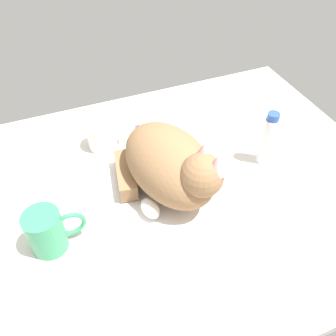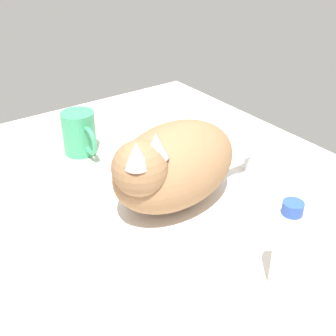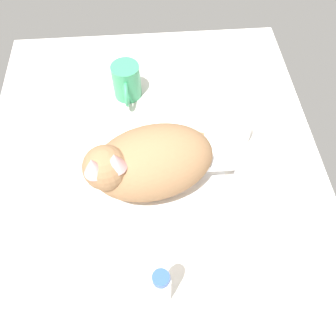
% 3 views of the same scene
% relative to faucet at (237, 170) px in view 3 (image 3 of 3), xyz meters
% --- Properties ---
extents(ground_plane, '(1.10, 0.83, 0.03)m').
position_rel_faucet_xyz_m(ground_plane, '(0.00, -0.19, -0.04)').
color(ground_plane, silver).
extents(sink_basin, '(0.34, 0.34, 0.01)m').
position_rel_faucet_xyz_m(sink_basin, '(0.00, -0.19, -0.02)').
color(sink_basin, white).
rests_on(sink_basin, ground_plane).
extents(faucet, '(0.13, 0.11, 0.06)m').
position_rel_faucet_xyz_m(faucet, '(0.00, 0.00, 0.00)').
color(faucet, silver).
rests_on(faucet, ground_plane).
extents(cat, '(0.23, 0.30, 0.18)m').
position_rel_faucet_xyz_m(cat, '(0.00, -0.20, 0.06)').
color(cat, '#936B47').
rests_on(cat, sink_basin).
extents(coffee_mug, '(0.12, 0.08, 0.10)m').
position_rel_faucet_xyz_m(coffee_mug, '(-0.28, -0.25, 0.02)').
color(coffee_mug, '#389966').
rests_on(coffee_mug, ground_plane).
extents(rinse_cup, '(0.07, 0.07, 0.07)m').
position_rel_faucet_xyz_m(rinse_cup, '(-0.11, 0.02, 0.01)').
color(rinse_cup, white).
rests_on(rinse_cup, ground_plane).
extents(toothpaste_bottle, '(0.03, 0.03, 0.15)m').
position_rel_faucet_xyz_m(toothpaste_bottle, '(0.26, -0.20, 0.04)').
color(toothpaste_bottle, white).
rests_on(toothpaste_bottle, ground_plane).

